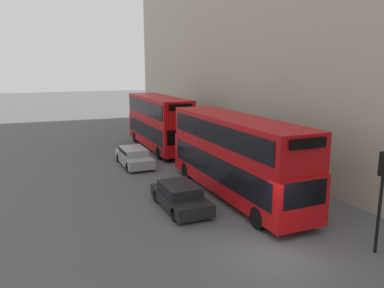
% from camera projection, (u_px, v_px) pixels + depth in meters
% --- Properties ---
extents(ground_plane, '(200.00, 200.00, 0.00)m').
position_uv_depth(ground_plane, '(277.00, 251.00, 14.40)').
color(ground_plane, '#515154').
extents(bus_leading, '(2.59, 11.48, 4.38)m').
position_uv_depth(bus_leading, '(235.00, 153.00, 20.11)').
color(bus_leading, '#B20C0F').
rests_on(bus_leading, ground).
extents(bus_second_in_queue, '(2.59, 10.35, 4.50)m').
position_uv_depth(bus_second_in_queue, '(159.00, 120.00, 31.88)').
color(bus_second_in_queue, '#B20C0F').
rests_on(bus_second_in_queue, ground).
extents(car_dark_sedan, '(1.82, 4.22, 1.25)m').
position_uv_depth(car_dark_sedan, '(180.00, 196.00, 18.66)').
color(car_dark_sedan, black).
rests_on(car_dark_sedan, ground).
extents(car_hatchback, '(1.80, 4.57, 1.26)m').
position_uv_depth(car_hatchback, '(134.00, 156.00, 26.84)').
color(car_hatchback, gray).
rests_on(car_hatchback, ground).
extents(traffic_light, '(0.30, 0.36, 3.95)m').
position_uv_depth(traffic_light, '(383.00, 181.00, 13.75)').
color(traffic_light, black).
rests_on(traffic_light, ground).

